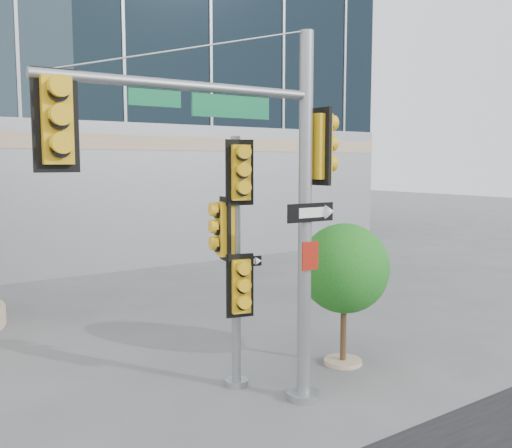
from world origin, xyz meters
TOP-DOWN VIEW (x-y plane):
  - ground at (0.00, 0.00)m, footprint 120.00×120.00m
  - main_signal_pole at (-1.63, -0.05)m, footprint 5.19×0.63m
  - secondary_signal_pole at (-1.16, 1.11)m, footprint 0.85×0.75m
  - street_tree at (1.54, 0.89)m, footprint 1.99×1.94m

SIDE VIEW (x-z plane):
  - ground at x=0.00m, z-range 0.00..0.00m
  - street_tree at x=1.54m, z-range 0.49..3.59m
  - secondary_signal_pole at x=-1.16m, z-range 0.43..5.33m
  - main_signal_pole at x=-1.63m, z-range 0.80..7.49m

